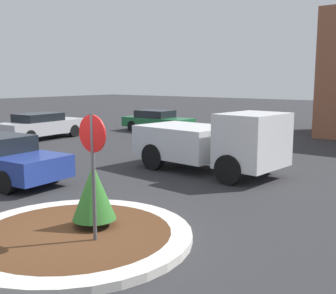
# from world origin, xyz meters

# --- Properties ---
(ground_plane) EXTENTS (120.00, 120.00, 0.00)m
(ground_plane) POSITION_xyz_m (0.00, 0.00, 0.00)
(ground_plane) COLOR #2D2D30
(traffic_island) EXTENTS (4.61, 4.61, 0.16)m
(traffic_island) POSITION_xyz_m (0.00, 0.00, 0.08)
(traffic_island) COLOR beige
(traffic_island) RESTS_ON ground_plane
(stop_sign) EXTENTS (0.68, 0.07, 2.51)m
(stop_sign) POSITION_xyz_m (0.61, -0.02, 1.73)
(stop_sign) COLOR #4C4C51
(stop_sign) RESTS_ON ground_plane
(island_shrub) EXTENTS (0.88, 0.88, 1.28)m
(island_shrub) POSITION_xyz_m (0.04, 0.48, 0.88)
(island_shrub) COLOR brown
(island_shrub) RESTS_ON traffic_island
(utility_truck) EXTENTS (5.25, 2.66, 2.09)m
(utility_truck) POSITION_xyz_m (-1.16, 6.87, 1.05)
(utility_truck) COLOR silver
(utility_truck) RESTS_ON ground_plane
(parked_sedan_green) EXTENTS (4.39, 1.88, 1.29)m
(parked_sedan_green) POSITION_xyz_m (-9.91, 14.56, 0.67)
(parked_sedan_green) COLOR #1E6638
(parked_sedan_green) RESTS_ON ground_plane
(parked_sedan_silver) EXTENTS (2.12, 4.90, 1.38)m
(parked_sedan_silver) POSITION_xyz_m (-12.64, 8.27, 0.72)
(parked_sedan_silver) COLOR #B7B7BC
(parked_sedan_silver) RESTS_ON ground_plane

